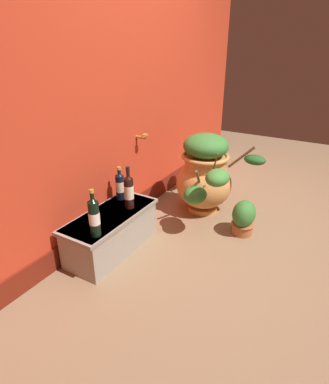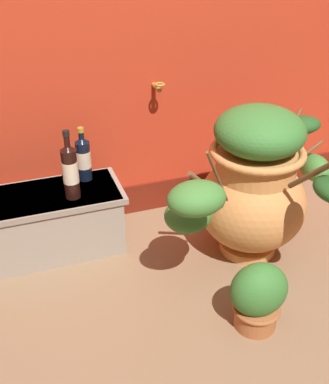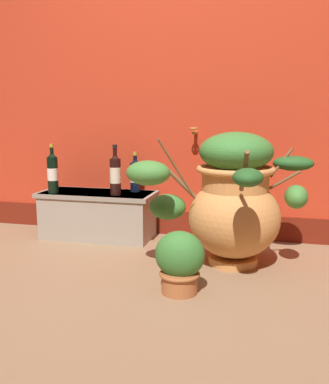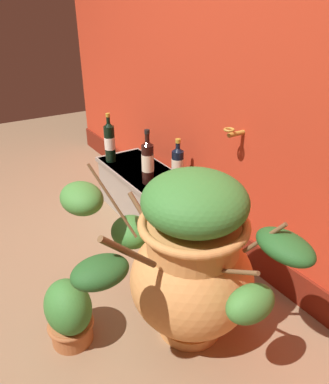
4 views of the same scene
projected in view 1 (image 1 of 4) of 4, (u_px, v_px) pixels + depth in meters
ground_plane at (243, 244)px, 2.72m from camera, size 7.00×7.00×0.00m
back_wall at (121, 75)px, 2.73m from camera, size 4.40×0.33×2.60m
terracotta_urn at (205, 174)px, 3.09m from camera, size 1.00×0.81×0.78m
stone_ledge at (111, 231)px, 2.57m from camera, size 0.83×0.36×0.33m
wine_bottle_left at (94, 216)px, 2.16m from camera, size 0.08×0.08×0.35m
wine_bottle_middle at (120, 185)px, 2.69m from camera, size 0.08×0.08×0.29m
wine_bottle_right at (129, 191)px, 2.54m from camera, size 0.08×0.08×0.35m
potted_shrub at (244, 217)px, 2.80m from camera, size 0.25×0.20×0.32m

